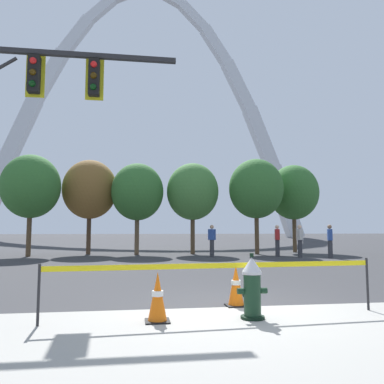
% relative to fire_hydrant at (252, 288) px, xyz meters
% --- Properties ---
extents(ground_plane, '(240.00, 240.00, 0.00)m').
position_rel_fire_hydrant_xyz_m(ground_plane, '(-0.09, 0.85, -0.47)').
color(ground_plane, '#333335').
extents(fire_hydrant, '(0.46, 0.48, 0.99)m').
position_rel_fire_hydrant_xyz_m(fire_hydrant, '(0.00, 0.00, 0.00)').
color(fire_hydrant, black).
rests_on(fire_hydrant, ground).
extents(caution_tape_barrier, '(5.25, 0.36, 0.87)m').
position_rel_fire_hydrant_xyz_m(caution_tape_barrier, '(-0.50, 0.15, 0.14)').
color(caution_tape_barrier, '#232326').
rests_on(caution_tape_barrier, ground).
extents(traffic_cone_by_hydrant, '(0.36, 0.36, 0.73)m').
position_rel_fire_hydrant_xyz_m(traffic_cone_by_hydrant, '(-1.44, 0.01, -0.11)').
color(traffic_cone_by_hydrant, black).
rests_on(traffic_cone_by_hydrant, ground).
extents(traffic_cone_mid_sidewalk, '(0.36, 0.36, 0.73)m').
position_rel_fire_hydrant_xyz_m(traffic_cone_mid_sidewalk, '(0.01, 0.99, -0.11)').
color(traffic_cone_mid_sidewalk, black).
rests_on(traffic_cone_mid_sidewalk, ground).
extents(monument_arch, '(53.83, 2.38, 43.52)m').
position_rel_fire_hydrant_xyz_m(monument_arch, '(-0.09, 57.75, 18.77)').
color(monument_arch, silver).
rests_on(monument_arch, ground).
extents(tree_far_left, '(2.98, 2.98, 5.21)m').
position_rel_fire_hydrant_xyz_m(tree_far_left, '(-7.10, 14.91, 3.09)').
color(tree_far_left, brown).
rests_on(tree_far_left, ground).
extents(tree_left_mid, '(3.00, 3.00, 5.25)m').
position_rel_fire_hydrant_xyz_m(tree_left_mid, '(-4.30, 16.27, 3.12)').
color(tree_left_mid, '#473323').
rests_on(tree_left_mid, ground).
extents(tree_center_left, '(2.85, 2.85, 4.99)m').
position_rel_fire_hydrant_xyz_m(tree_center_left, '(-1.67, 15.52, 2.95)').
color(tree_center_left, brown).
rests_on(tree_center_left, ground).
extents(tree_center_right, '(2.91, 2.91, 5.09)m').
position_rel_fire_hydrant_xyz_m(tree_center_right, '(1.42, 15.61, 3.02)').
color(tree_center_right, brown).
rests_on(tree_center_right, ground).
extents(tree_right_mid, '(3.04, 3.04, 5.32)m').
position_rel_fire_hydrant_xyz_m(tree_right_mid, '(4.93, 15.00, 3.17)').
color(tree_right_mid, brown).
rests_on(tree_right_mid, ground).
extents(tree_far_right, '(3.02, 3.02, 5.28)m').
position_rel_fire_hydrant_xyz_m(tree_far_right, '(7.76, 16.45, 3.14)').
color(tree_far_right, brown).
rests_on(tree_far_right, ground).
extents(pedestrian_walking_left, '(0.26, 0.37, 1.59)m').
position_rel_fire_hydrant_xyz_m(pedestrian_walking_left, '(5.38, 13.07, 0.35)').
color(pedestrian_walking_left, '#38383D').
rests_on(pedestrian_walking_left, ground).
extents(pedestrian_standing_center, '(0.30, 0.39, 1.59)m').
position_rel_fire_hydrant_xyz_m(pedestrian_standing_center, '(7.48, 11.66, 0.35)').
color(pedestrian_standing_center, '#38383D').
rests_on(pedestrian_standing_center, ground).
extents(pedestrian_walking_right, '(0.38, 0.38, 1.59)m').
position_rel_fire_hydrant_xyz_m(pedestrian_walking_right, '(2.06, 13.36, 0.35)').
color(pedestrian_walking_right, '#38383D').
rests_on(pedestrian_walking_right, ground).
extents(pedestrian_near_trees, '(0.24, 0.36, 1.59)m').
position_rel_fire_hydrant_xyz_m(pedestrian_near_trees, '(6.33, 12.49, 0.35)').
color(pedestrian_near_trees, '#38383D').
rests_on(pedestrian_near_trees, ground).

